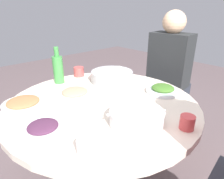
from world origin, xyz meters
name	(u,v)px	position (x,y,z in m)	size (l,w,h in m)	color
round_dining_table	(103,122)	(0.00, 0.00, 0.59)	(1.12, 1.12, 0.73)	#99999E
rice_bowl	(112,76)	(0.27, 0.21, 0.77)	(0.31, 0.31, 0.09)	#B2B5BA
soup_bowl	(136,118)	(-0.04, -0.30, 0.76)	(0.26, 0.26, 0.07)	white
dish_eggplant	(43,128)	(-0.39, -0.05, 0.75)	(0.20, 0.20, 0.04)	white
dish_greens	(163,89)	(0.38, -0.16, 0.75)	(0.22, 0.22, 0.05)	silver
dish_shrimp	(75,93)	(-0.07, 0.19, 0.75)	(0.22, 0.22, 0.04)	silver
dish_tofu_braise	(23,103)	(-0.36, 0.26, 0.75)	(0.23, 0.23, 0.04)	silver
green_bottle	(58,69)	(-0.03, 0.46, 0.84)	(0.07, 0.07, 0.26)	#3C8C3F
tea_cup_near	(187,122)	(0.10, -0.48, 0.76)	(0.07, 0.07, 0.07)	#CB4243
tea_cup_far	(79,72)	(0.16, 0.48, 0.77)	(0.08, 0.08, 0.07)	#C14845
tea_cup_side	(86,147)	(-0.34, -0.31, 0.76)	(0.07, 0.07, 0.06)	white
stool_for_diner_left	(163,118)	(0.85, 0.09, 0.23)	(0.34, 0.34, 0.47)	brown
diner_left	(169,63)	(0.85, 0.09, 0.78)	(0.37, 0.36, 0.76)	#2D333D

